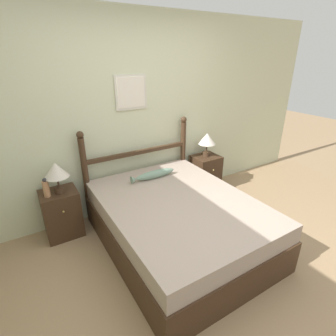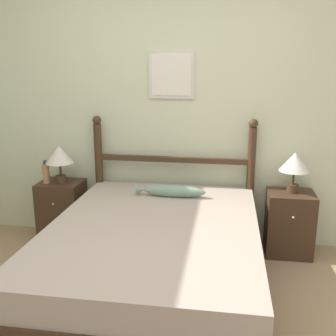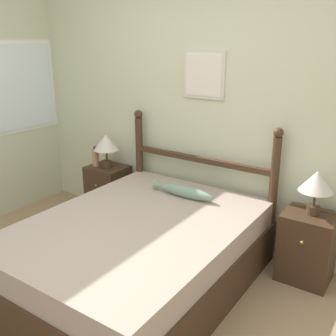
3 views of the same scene
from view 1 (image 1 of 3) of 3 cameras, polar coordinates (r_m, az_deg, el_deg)
ground_plane at (r=2.85m, az=9.73°, el=-22.54°), size 16.00×16.00×0.00m
wall_back at (r=3.53m, az=-7.62°, el=10.94°), size 6.40×0.08×2.55m
bed at (r=3.04m, az=2.12°, el=-11.69°), size 1.53×2.02×0.57m
headboard at (r=3.60m, az=-6.34°, el=1.10°), size 1.55×0.09×1.22m
nightstand_left at (r=3.41m, az=-22.09°, el=-9.15°), size 0.41×0.38×0.58m
nightstand_right at (r=4.21m, az=8.09°, el=-1.17°), size 0.41×0.38×0.58m
table_lamp_left at (r=3.15m, az=-23.20°, el=-0.64°), size 0.27×0.27×0.36m
table_lamp_right at (r=4.02m, az=8.50°, el=6.15°), size 0.27×0.27×0.36m
bottle at (r=3.17m, az=-25.01°, el=-4.02°), size 0.07×0.07×0.23m
fish_pillow at (r=3.35m, az=-3.16°, el=-1.43°), size 0.61×0.10×0.10m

